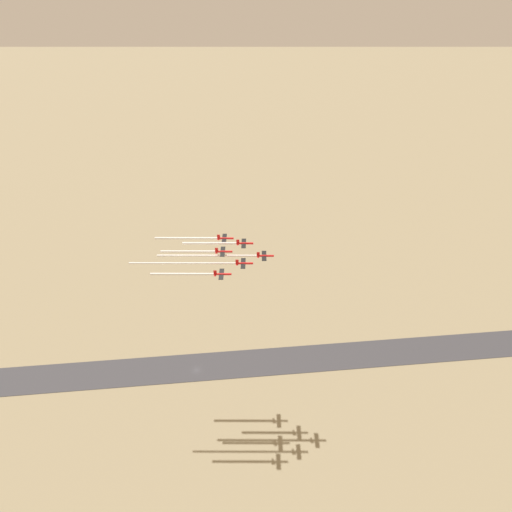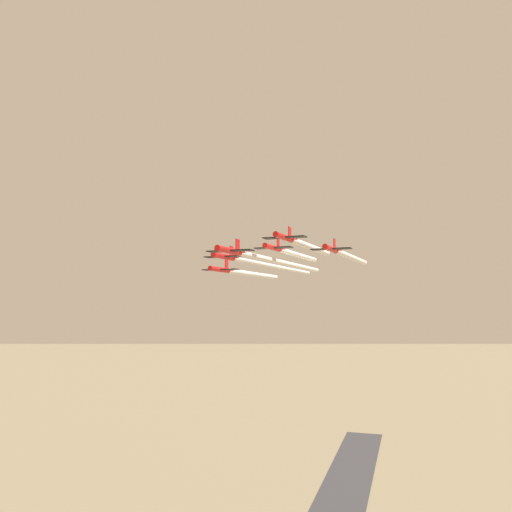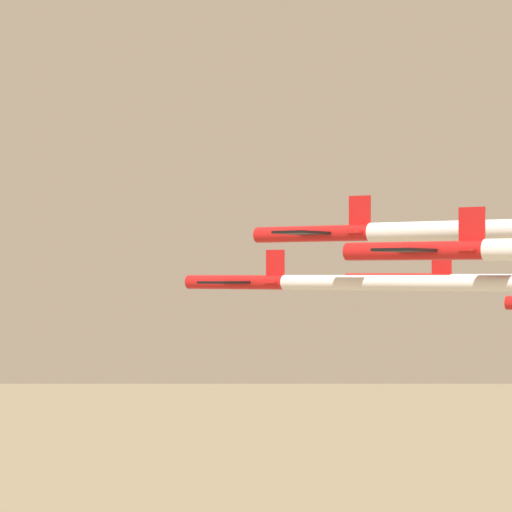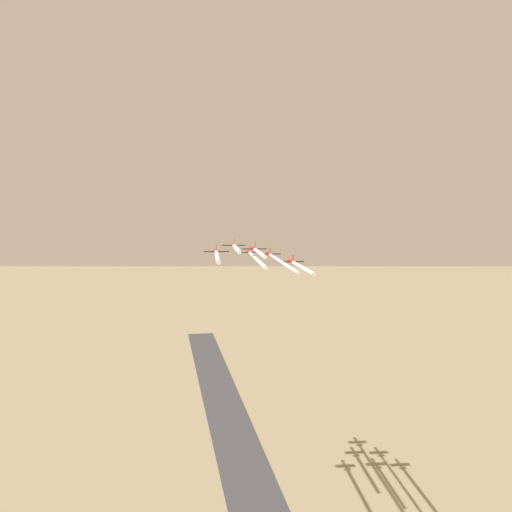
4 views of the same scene
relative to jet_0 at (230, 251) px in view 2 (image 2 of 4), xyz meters
name	(u,v)px [view 2 (image 2 of 4)]	position (x,y,z in m)	size (l,w,h in m)	color
jet_0	(230,251)	(0.00, 0.00, 0.00)	(8.37, 8.90, 2.98)	red
jet_1	(284,237)	(-6.73, -10.36, 3.33)	(8.37, 8.90, 2.98)	red
jet_2	(224,256)	(5.78, -10.92, 0.15)	(8.37, 8.90, 2.98)	red
jet_3	(331,249)	(-13.46, -20.72, 1.97)	(8.37, 8.90, 2.98)	red
jet_4	(273,247)	(-0.95, -21.27, 2.74)	(8.37, 8.90, 2.98)	red
jet_5	(220,269)	(11.56, -21.83, -1.60)	(8.37, 8.90, 2.98)	red
smoke_trail_0	(286,263)	(-1.33, -29.83, -0.04)	(3.40, 51.57, 1.10)	white
smoke_trail_1	(311,247)	(-7.55, -28.60, 3.29)	(2.54, 28.39, 1.27)	white
smoke_trail_2	(278,267)	(4.40, -41.89, 0.10)	(3.36, 53.84, 0.96)	white
smoke_trail_3	(352,258)	(-14.39, -41.58, 1.92)	(2.75, 33.64, 1.25)	white
smoke_trail_4	(299,255)	(-1.76, -39.36, 2.70)	(2.40, 28.08, 1.15)	white
smoke_trail_5	(255,274)	(10.68, -41.65, -1.64)	(2.58, 31.54, 1.17)	white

